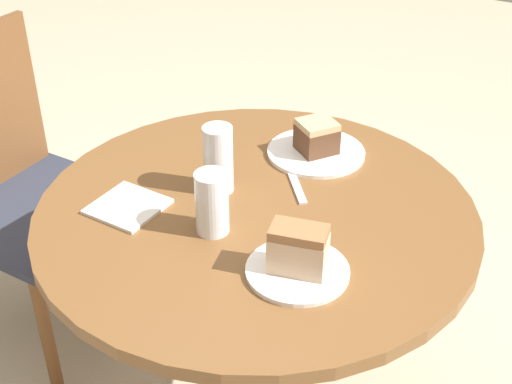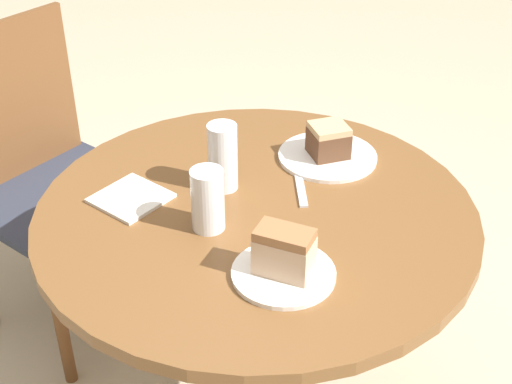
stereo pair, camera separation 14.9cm
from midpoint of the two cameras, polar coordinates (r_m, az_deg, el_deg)
table at (r=1.61m, az=2.66°, el=-6.11°), size 0.94×0.94×0.74m
chair at (r=2.16m, az=-14.52°, el=1.21°), size 0.49×0.43×0.93m
plate_near at (r=1.71m, az=8.25°, el=2.78°), size 0.23×0.23×0.01m
plate_far at (r=1.34m, az=5.43°, el=-6.63°), size 0.20×0.20×0.01m
cake_slice_near at (r=1.69m, az=8.36°, el=4.05°), size 0.12×0.11×0.08m
cake_slice_far at (r=1.31m, az=5.55°, el=-4.90°), size 0.08×0.12×0.09m
glass_lemonade at (r=1.55m, az=0.08°, el=2.42°), size 0.07×0.07×0.15m
glass_water at (r=1.42m, az=-0.89°, el=-1.02°), size 0.07×0.07×0.13m
napkin_stack at (r=1.55m, az=-7.29°, el=-0.57°), size 0.15×0.15×0.01m
fork at (r=1.59m, az=6.23°, el=0.47°), size 0.15×0.12×0.00m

